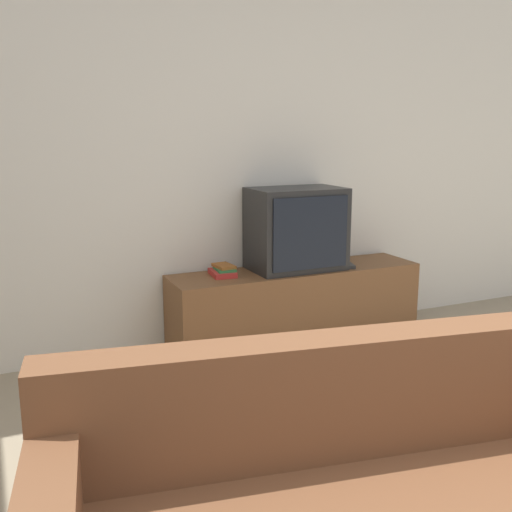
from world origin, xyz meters
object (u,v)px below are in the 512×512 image
object	(u,v)px
remote_on_stand	(349,265)
television	(296,229)
tv_stand	(296,306)
book_stack	(223,271)

from	to	relation	value
remote_on_stand	television	bearing A→B (deg)	164.57
tv_stand	television	size ratio (longest dim) A/B	2.83
television	remote_on_stand	size ratio (longest dim) A/B	3.78
book_stack	remote_on_stand	distance (m)	0.90
television	remote_on_stand	distance (m)	0.46
tv_stand	remote_on_stand	distance (m)	0.47
tv_stand	television	bearing A→B (deg)	80.68
remote_on_stand	tv_stand	bearing A→B (deg)	166.56
television	tv_stand	bearing A→B (deg)	-99.32
book_stack	remote_on_stand	world-z (taller)	book_stack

